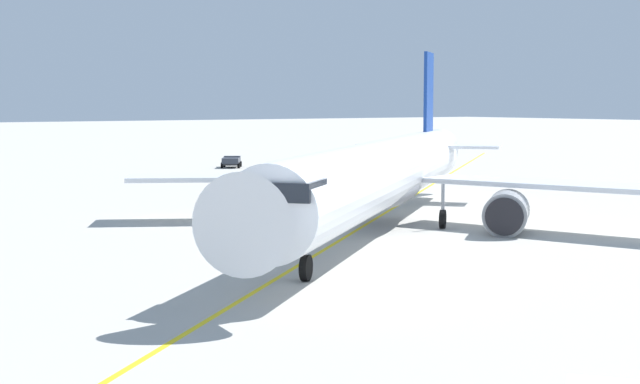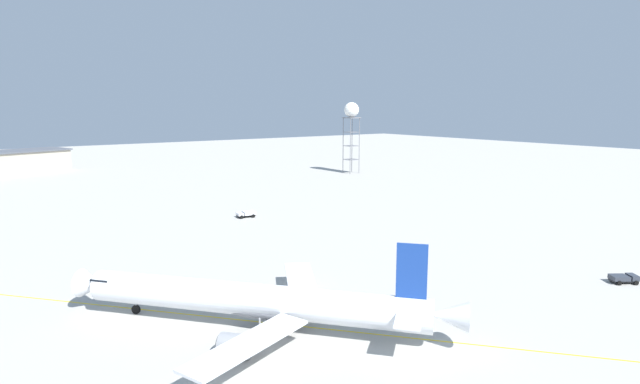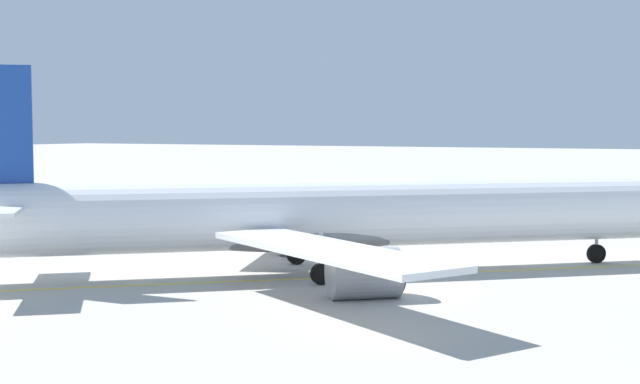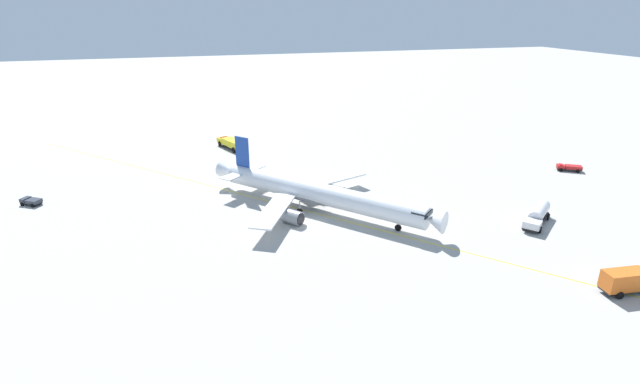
% 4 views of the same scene
% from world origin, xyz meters
% --- Properties ---
extents(ground_plane, '(600.00, 600.00, 0.00)m').
position_xyz_m(ground_plane, '(0.00, 0.00, 0.00)').
color(ground_plane, '#ADAAA3').
extents(airliner_main, '(37.42, 32.36, 11.02)m').
position_xyz_m(airliner_main, '(-5.44, 2.97, 3.07)').
color(airliner_main, white).
rests_on(airliner_main, ground_plane).
extents(baggage_truck_truck, '(3.53, 4.00, 1.22)m').
position_xyz_m(baggage_truck_truck, '(-22.97, -46.47, 0.71)').
color(baggage_truck_truck, '#232326').
rests_on(baggage_truck_truck, ground_plane).
extents(taxiway_centreline, '(124.87, 106.54, 0.01)m').
position_xyz_m(taxiway_centreline, '(-5.75, 0.89, 0.00)').
color(taxiway_centreline, yellow).
rests_on(taxiway_centreline, ground_plane).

